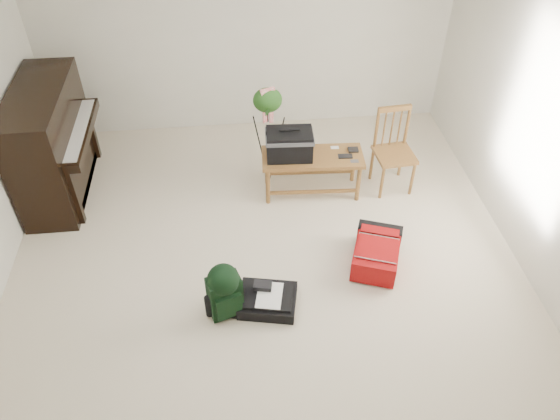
{
  "coord_description": "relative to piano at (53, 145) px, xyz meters",
  "views": [
    {
      "loc": [
        -0.26,
        -3.51,
        4.0
      ],
      "look_at": [
        0.16,
        0.35,
        0.54
      ],
      "focal_mm": 35.0,
      "sensor_mm": 36.0,
      "label": 1
    }
  ],
  "objects": [
    {
      "name": "black_duffel",
      "position": [
        2.15,
        -1.94,
        -0.52
      ],
      "size": [
        0.59,
        0.51,
        0.22
      ],
      "rotation": [
        0.0,
        0.0,
        -0.21
      ],
      "color": "black",
      "rests_on": "floor"
    },
    {
      "name": "green_backpack",
      "position": [
        1.78,
        -1.98,
        -0.28
      ],
      "size": [
        0.33,
        0.31,
        0.58
      ],
      "rotation": [
        0.0,
        0.0,
        0.31
      ],
      "color": "black",
      "rests_on": "floor"
    },
    {
      "name": "floor",
      "position": [
        2.19,
        -1.6,
        -0.6
      ],
      "size": [
        5.0,
        5.5,
        0.01
      ],
      "primitive_type": "cube",
      "color": "beige",
      "rests_on": "ground"
    },
    {
      "name": "piano",
      "position": [
        0.0,
        0.0,
        0.0
      ],
      "size": [
        0.71,
        1.5,
        1.25
      ],
      "color": "black",
      "rests_on": "floor"
    },
    {
      "name": "ceiling",
      "position": [
        2.19,
        -1.6,
        1.9
      ],
      "size": [
        5.0,
        5.5,
        0.01
      ],
      "primitive_type": "cube",
      "color": "white",
      "rests_on": "wall_back"
    },
    {
      "name": "flower_stand",
      "position": [
        2.33,
        -0.13,
        0.02
      ],
      "size": [
        0.5,
        0.5,
        1.26
      ],
      "rotation": [
        0.0,
        0.0,
        0.34
      ],
      "color": "black",
      "rests_on": "floor"
    },
    {
      "name": "bench",
      "position": [
        2.62,
        -0.35,
        0.0
      ],
      "size": [
        1.13,
        0.51,
        0.85
      ],
      "rotation": [
        0.0,
        0.0,
        -0.06
      ],
      "color": "olive",
      "rests_on": "floor"
    },
    {
      "name": "wall_back",
      "position": [
        2.19,
        1.15,
        0.65
      ],
      "size": [
        5.0,
        0.04,
        2.5
      ],
      "primitive_type": "cube",
      "color": "silver",
      "rests_on": "floor"
    },
    {
      "name": "red_suitcase",
      "position": [
        3.26,
        -1.49,
        -0.46
      ],
      "size": [
        0.61,
        0.75,
        0.27
      ],
      "rotation": [
        0.0,
        0.0,
        -0.35
      ],
      "color": "#AA1207",
      "rests_on": "floor"
    },
    {
      "name": "wall_right",
      "position": [
        4.69,
        -1.6,
        0.65
      ],
      "size": [
        0.04,
        5.5,
        2.5
      ],
      "primitive_type": "cube",
      "color": "silver",
      "rests_on": "floor"
    },
    {
      "name": "dining_chair",
      "position": [
        3.72,
        -0.33,
        -0.13
      ],
      "size": [
        0.45,
        0.45,
        0.96
      ],
      "rotation": [
        0.0,
        0.0,
        0.09
      ],
      "color": "olive",
      "rests_on": "floor"
    }
  ]
}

